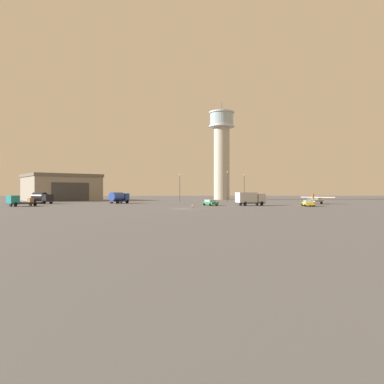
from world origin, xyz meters
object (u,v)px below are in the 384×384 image
truck_fuel_tanker_blue (119,197)px  light_post_west (180,185)px  airplane_white (318,199)px  car_yellow (308,203)px  truck_box_silver (250,198)px  truck_flatbed_teal (19,201)px  truck_fuel_tanker_black (42,197)px  car_green (210,202)px  traffic_cone_near_left (193,206)px  light_post_north (244,185)px  control_tower (222,149)px  light_post_east (228,184)px

truck_fuel_tanker_blue → light_post_west: size_ratio=0.68×
airplane_white → car_yellow: (-8.17, -14.74, -0.51)m
truck_box_silver → truck_flatbed_teal: (-51.18, -1.70, -0.54)m
truck_fuel_tanker_black → light_post_west: (36.86, 20.75, 3.58)m
truck_fuel_tanker_black → car_green: truck_fuel_tanker_black is taller
truck_flatbed_teal → traffic_cone_near_left: size_ratio=9.71×
light_post_north → control_tower: bearing=101.6°
airplane_white → light_post_east: 33.82m
airplane_white → light_post_west: (-35.34, 26.17, 4.00)m
car_yellow → control_tower: bearing=16.7°
truck_fuel_tanker_black → traffic_cone_near_left: (38.61, -22.90, -1.33)m
truck_flatbed_teal → light_post_east: size_ratio=0.67×
light_post_east → car_green: bearing=-104.7°
control_tower → traffic_cone_near_left: size_ratio=57.36×
airplane_white → traffic_cone_near_left: size_ratio=10.87×
car_green → car_yellow: 21.60m
truck_box_silver → light_post_west: (-15.42, 35.87, 3.53)m
light_post_north → light_post_west: bearing=-170.6°
airplane_white → truck_fuel_tanker_black: bearing=130.0°
control_tower → truck_flatbed_teal: (-53.09, -63.70, -19.00)m
truck_fuel_tanker_black → truck_fuel_tanker_blue: same height
truck_box_silver → truck_flatbed_teal: size_ratio=1.06×
car_green → light_post_east: bearing=142.9°
truck_fuel_tanker_black → light_post_east: light_post_east is taller
airplane_white → light_post_west: 44.15m
control_tower → airplane_white: bearing=-71.0°
light_post_west → traffic_cone_near_left: (1.75, -43.64, -4.91)m
light_post_west → light_post_north: bearing=9.4°
airplane_white → car_green: (-29.01, -9.05, -0.51)m
truck_fuel_tanker_blue → light_post_east: light_post_east is taller
truck_fuel_tanker_black → light_post_north: size_ratio=0.69×
airplane_white → truck_fuel_tanker_black: (-72.19, 5.42, 0.41)m
truck_fuel_tanker_blue → light_post_north: (38.91, 22.64, 3.66)m
control_tower → light_post_north: bearing=-78.4°
traffic_cone_near_left → truck_fuel_tanker_black: bearing=149.3°
control_tower → light_post_west: control_tower is taller
truck_fuel_tanker_blue → traffic_cone_near_left: bearing=-107.7°
truck_box_silver → truck_fuel_tanker_blue: (-32.37, 16.87, -0.02)m
light_post_east → airplane_white: bearing=-54.5°
truck_fuel_tanker_black → car_green: size_ratio=1.28×
truck_box_silver → light_post_north: size_ratio=0.78×
light_post_north → traffic_cone_near_left: (-20.21, -47.28, -5.03)m
car_yellow → light_post_west: size_ratio=0.53×
light_post_north → traffic_cone_near_left: bearing=-113.1°
light_post_west → light_post_east: bearing=4.0°
truck_box_silver → truck_flatbed_teal: truck_box_silver is taller
truck_box_silver → car_green: truck_box_silver is taller
light_post_west → light_post_east: light_post_east is taller
truck_flatbed_teal → light_post_west: 52.03m
truck_flatbed_teal → car_yellow: size_ratio=1.42×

